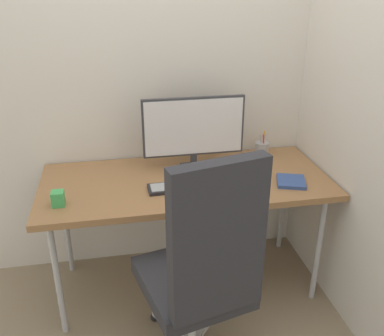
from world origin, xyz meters
name	(u,v)px	position (x,y,z in m)	size (l,w,h in m)	color
ground_plane	(186,282)	(0.00, 0.00, 0.00)	(8.00, 8.00, 0.00)	gray
wall_back	(174,53)	(0.00, 0.39, 1.40)	(2.84, 0.04, 2.80)	silver
wall_side_right	(355,65)	(0.86, -0.17, 1.40)	(0.04, 1.92, 2.80)	silver
desk	(186,186)	(0.00, 0.00, 0.70)	(1.65, 0.73, 0.75)	#996B42
office_chair	(203,270)	(-0.05, -0.69, 0.63)	(0.65, 0.64, 1.21)	black
monitor	(194,128)	(0.08, 0.16, 1.00)	(0.61, 0.12, 0.44)	#333338
keyboard	(183,186)	(-0.04, -0.11, 0.76)	(0.39, 0.13, 0.02)	black
mouse	(257,182)	(0.38, -0.15, 0.77)	(0.06, 0.11, 0.04)	#333338
pen_holder	(262,149)	(0.54, 0.25, 0.80)	(0.09, 0.09, 0.17)	#9EA0A5
notebook	(291,181)	(0.58, -0.16, 0.76)	(0.15, 0.17, 0.02)	#334C8C
desk_clamp_accessory	(58,198)	(-0.69, -0.18, 0.79)	(0.06, 0.06, 0.08)	#3FAD59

